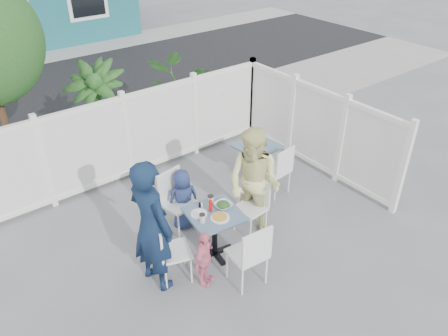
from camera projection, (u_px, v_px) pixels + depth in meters
ground at (202, 248)px, 6.47m from camera, size 80.00×80.00×0.00m
near_sidewalk at (96, 148)px, 9.01m from camera, size 24.00×2.60×0.01m
street at (38, 94)px, 11.49m from camera, size 24.00×5.00×0.01m
far_sidewalk at (5, 63)px, 13.57m from camera, size 24.00×1.60×0.01m
fence_back at (127, 139)px, 7.71m from camera, size 5.86×0.08×1.60m
fence_right at (315, 130)px, 8.01m from camera, size 0.08×3.66×1.60m
potted_shrub_a at (98, 117)px, 7.96m from camera, size 1.58×1.58×2.01m
potted_shrub_b at (191, 101)px, 9.00m from camera, size 1.54×1.35×1.68m
main_table at (214, 223)px, 6.07m from camera, size 0.81×0.81×0.75m
spare_table at (257, 153)px, 7.76m from camera, size 0.73×0.73×0.71m
chair_left at (168, 248)px, 5.69m from camera, size 0.52×0.53×0.93m
chair_right at (255, 201)px, 6.58m from camera, size 0.42×0.44×0.90m
chair_back at (175, 196)px, 6.62m from camera, size 0.51×0.50×0.98m
chair_near at (251, 252)px, 5.57m from camera, size 0.49×0.47×0.99m
chair_spare at (279, 168)px, 7.36m from camera, size 0.46×0.45×0.93m
man at (151, 226)px, 5.45m from camera, size 0.56×0.76×1.88m
woman at (254, 184)px, 6.36m from camera, size 0.89×1.01×1.74m
boy at (183, 199)px, 6.67m from camera, size 0.55×0.42×1.00m
toddler at (204, 259)px, 5.68m from camera, size 0.53×0.44×0.85m
plate_main at (220, 218)px, 5.88m from camera, size 0.26×0.26×0.02m
plate_side at (199, 214)px, 5.96m from camera, size 0.23×0.23×0.02m
salad_bowl at (223, 205)px, 6.08m from camera, size 0.24×0.24×0.06m
coffee_cup_a at (202, 218)px, 5.79m from camera, size 0.08×0.08×0.12m
coffee_cup_b at (211, 200)px, 6.12m from camera, size 0.09×0.09×0.13m
ketchup_bottle at (211, 206)px, 5.97m from camera, size 0.05×0.05×0.17m
salt_shaker at (202, 205)px, 6.09m from camera, size 0.03×0.03×0.06m
pepper_shaker at (200, 205)px, 6.08m from camera, size 0.03×0.03×0.07m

